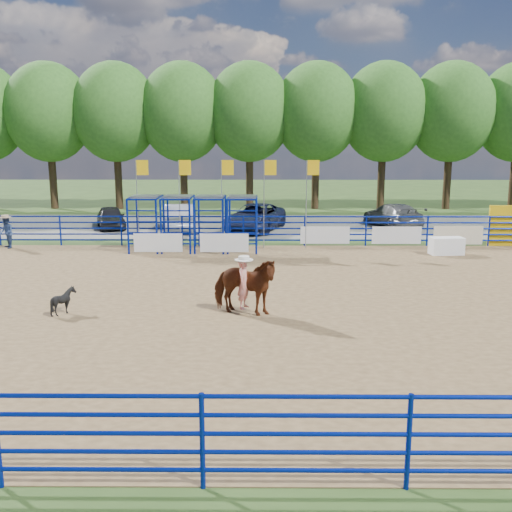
{
  "coord_description": "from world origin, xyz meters",
  "views": [
    {
      "loc": [
        0.85,
        -17.59,
        5.03
      ],
      "look_at": [
        0.69,
        1.0,
        1.3
      ],
      "focal_mm": 40.0,
      "sensor_mm": 36.0,
      "label": 1
    }
  ],
  "objects_px": {
    "calf": "(63,301)",
    "car_b": "(180,217)",
    "spectator_cowboy": "(6,232)",
    "car_c": "(255,217)",
    "car_d": "(393,215)",
    "announcer_table": "(446,246)",
    "car_a": "(111,217)",
    "horse_and_rider": "(244,283)"
  },
  "relations": [
    {
      "from": "spectator_cowboy",
      "to": "car_c",
      "type": "distance_m",
      "value": 13.2
    },
    {
      "from": "car_d",
      "to": "spectator_cowboy",
      "type": "bearing_deg",
      "value": 4.19
    },
    {
      "from": "announcer_table",
      "to": "car_a",
      "type": "bearing_deg",
      "value": 155.23
    },
    {
      "from": "car_b",
      "to": "car_d",
      "type": "relative_size",
      "value": 0.95
    },
    {
      "from": "announcer_table",
      "to": "car_c",
      "type": "distance_m",
      "value": 11.31
    },
    {
      "from": "horse_and_rider",
      "to": "announcer_table",
      "type": "bearing_deg",
      "value": 46.07
    },
    {
      "from": "announcer_table",
      "to": "car_d",
      "type": "distance_m",
      "value": 8.64
    },
    {
      "from": "car_d",
      "to": "car_c",
      "type": "bearing_deg",
      "value": -5.77
    },
    {
      "from": "car_a",
      "to": "car_d",
      "type": "relative_size",
      "value": 0.78
    },
    {
      "from": "car_b",
      "to": "spectator_cowboy",
      "type": "bearing_deg",
      "value": 32.08
    },
    {
      "from": "car_b",
      "to": "car_c",
      "type": "height_order",
      "value": "car_b"
    },
    {
      "from": "calf",
      "to": "car_b",
      "type": "height_order",
      "value": "car_b"
    },
    {
      "from": "horse_and_rider",
      "to": "car_b",
      "type": "distance_m",
      "value": 17.06
    },
    {
      "from": "calf",
      "to": "car_b",
      "type": "bearing_deg",
      "value": -17.13
    },
    {
      "from": "announcer_table",
      "to": "car_a",
      "type": "relative_size",
      "value": 0.39
    },
    {
      "from": "spectator_cowboy",
      "to": "car_b",
      "type": "relative_size",
      "value": 0.34
    },
    {
      "from": "announcer_table",
      "to": "spectator_cowboy",
      "type": "relative_size",
      "value": 0.93
    },
    {
      "from": "car_c",
      "to": "car_b",
      "type": "bearing_deg",
      "value": -164.85
    },
    {
      "from": "horse_and_rider",
      "to": "car_a",
      "type": "distance_m",
      "value": 19.15
    },
    {
      "from": "horse_and_rider",
      "to": "calf",
      "type": "bearing_deg",
      "value": 179.73
    },
    {
      "from": "spectator_cowboy",
      "to": "car_c",
      "type": "relative_size",
      "value": 0.29
    },
    {
      "from": "spectator_cowboy",
      "to": "car_b",
      "type": "distance_m",
      "value": 9.52
    },
    {
      "from": "car_b",
      "to": "announcer_table",
      "type": "bearing_deg",
      "value": 144.71
    },
    {
      "from": "spectator_cowboy",
      "to": "car_d",
      "type": "xyz_separation_m",
      "value": [
        20.09,
        7.24,
        -0.11
      ]
    },
    {
      "from": "horse_and_rider",
      "to": "car_c",
      "type": "relative_size",
      "value": 0.46
    },
    {
      "from": "spectator_cowboy",
      "to": "car_d",
      "type": "height_order",
      "value": "spectator_cowboy"
    },
    {
      "from": "calf",
      "to": "car_b",
      "type": "xyz_separation_m",
      "value": [
        1.14,
        16.5,
        0.36
      ]
    },
    {
      "from": "car_a",
      "to": "car_c",
      "type": "distance_m",
      "value": 8.6
    },
    {
      "from": "car_a",
      "to": "car_c",
      "type": "height_order",
      "value": "car_c"
    },
    {
      "from": "horse_and_rider",
      "to": "spectator_cowboy",
      "type": "bearing_deg",
      "value": 137.7
    },
    {
      "from": "calf",
      "to": "car_b",
      "type": "relative_size",
      "value": 0.17
    },
    {
      "from": "calf",
      "to": "car_a",
      "type": "bearing_deg",
      "value": -3.17
    },
    {
      "from": "announcer_table",
      "to": "calf",
      "type": "xyz_separation_m",
      "value": [
        -14.25,
        -9.21,
        0.01
      ]
    },
    {
      "from": "horse_and_rider",
      "to": "spectator_cowboy",
      "type": "distance_m",
      "value": 15.79
    },
    {
      "from": "horse_and_rider",
      "to": "car_c",
      "type": "height_order",
      "value": "horse_and_rider"
    },
    {
      "from": "car_b",
      "to": "car_d",
      "type": "xyz_separation_m",
      "value": [
        12.62,
        1.34,
        -0.06
      ]
    },
    {
      "from": "spectator_cowboy",
      "to": "car_c",
      "type": "height_order",
      "value": "spectator_cowboy"
    },
    {
      "from": "calf",
      "to": "car_c",
      "type": "relative_size",
      "value": 0.15
    },
    {
      "from": "announcer_table",
      "to": "car_a",
      "type": "xyz_separation_m",
      "value": [
        -17.29,
        7.98,
        0.24
      ]
    },
    {
      "from": "calf",
      "to": "car_b",
      "type": "distance_m",
      "value": 16.55
    },
    {
      "from": "announcer_table",
      "to": "calf",
      "type": "bearing_deg",
      "value": -147.12
    },
    {
      "from": "car_b",
      "to": "car_d",
      "type": "distance_m",
      "value": 12.69
    }
  ]
}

